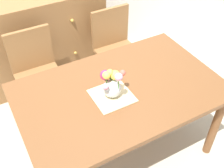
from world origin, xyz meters
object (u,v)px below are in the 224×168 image
dresser (41,41)px  dining_table (120,98)px  chair_left (37,70)px  chair_right (115,45)px  flower_vase (112,84)px

dresser → dining_table: bearing=-80.3°
chair_left → chair_right: bearing=-180.0°
chair_left → flower_vase: bearing=111.2°
chair_right → flower_vase: (-0.52, -0.87, 0.35)m
dining_table → chair_left: size_ratio=1.74×
dining_table → chair_right: chair_right is taller
chair_left → dresser: dresser is taller
chair_left → dresser: 0.53m
chair_right → flower_vase: flower_vase is taller
dining_table → chair_right: 0.95m
dining_table → dresser: bearing=99.7°
dining_table → flower_vase: 0.23m
flower_vase → chair_left: bearing=111.2°
chair_right → dresser: (-0.66, 0.50, -0.02)m
dresser → flower_vase: flower_vase is taller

